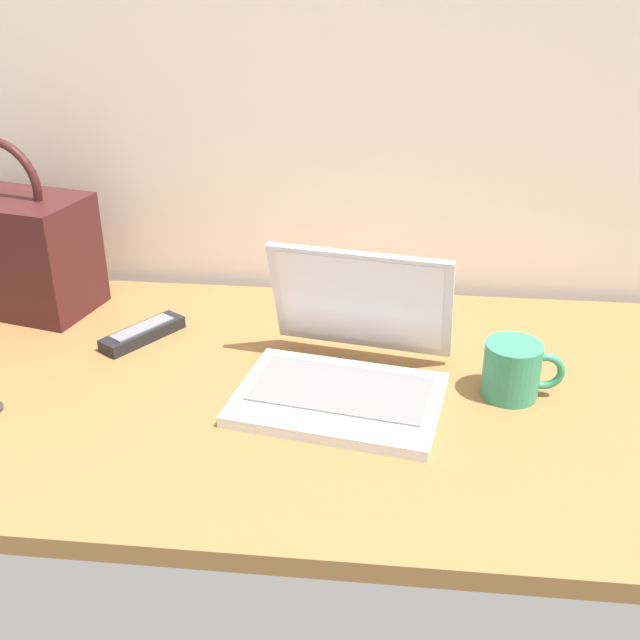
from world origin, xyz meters
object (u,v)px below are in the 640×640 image
laptop (346,364)px  handbag (12,249)px  remote_control_far (143,333)px  coffee_mug (514,369)px

laptop → handbag: handbag is taller
remote_control_far → handbag: handbag is taller
remote_control_far → coffee_mug: bearing=-10.9°
laptop → remote_control_far: 0.40m
coffee_mug → remote_control_far: (-0.63, 0.12, -0.03)m
remote_control_far → laptop: bearing=-19.2°
remote_control_far → handbag: 0.32m
handbag → remote_control_far: bearing=-22.7°
laptop → remote_control_far: size_ratio=2.20×
coffee_mug → handbag: bearing=165.4°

